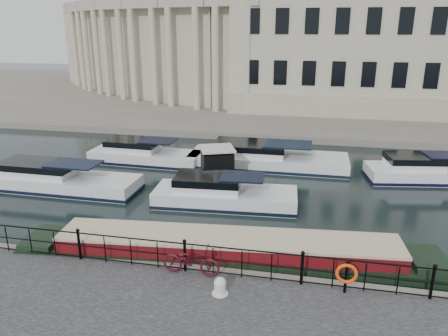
# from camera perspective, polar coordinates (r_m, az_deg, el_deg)

# --- Properties ---
(ground_plane) EXTENTS (160.00, 160.00, 0.00)m
(ground_plane) POSITION_cam_1_polar(r_m,az_deg,el_deg) (17.89, -2.93, -11.06)
(ground_plane) COLOR black
(ground_plane) RESTS_ON ground
(far_bank) EXTENTS (120.00, 42.00, 0.55)m
(far_bank) POSITION_cam_1_polar(r_m,az_deg,el_deg) (54.88, 7.47, 9.19)
(far_bank) COLOR #6B665B
(far_bank) RESTS_ON ground_plane
(railing) EXTENTS (24.14, 0.14, 1.22)m
(railing) POSITION_cam_1_polar(r_m,az_deg,el_deg) (15.42, -5.14, -11.14)
(railing) COLOR black
(railing) RESTS_ON near_quay
(civic_building) EXTENTS (53.55, 31.84, 16.85)m
(civic_building) POSITION_cam_1_polar(r_m,az_deg,el_deg) (50.06, 6.20, 16.17)
(civic_building) COLOR #ADA38C
(civic_building) RESTS_ON far_bank
(bicycle) EXTENTS (2.04, 0.77, 1.06)m
(bicycle) POSITION_cam_1_polar(r_m,az_deg,el_deg) (15.27, -4.33, -11.94)
(bicycle) COLOR #480C18
(bicycle) RESTS_ON near_quay
(mooring_bollard) EXTENTS (0.53, 0.53, 0.59)m
(mooring_bollard) POSITION_cam_1_polar(r_m,az_deg,el_deg) (14.37, -0.52, -15.19)
(mooring_bollard) COLOR silver
(mooring_bollard) RESTS_ON near_quay
(life_ring_post) EXTENTS (0.70, 0.19, 1.14)m
(life_ring_post) POSITION_cam_1_polar(r_m,az_deg,el_deg) (14.67, 15.70, -13.18)
(life_ring_post) COLOR black
(life_ring_post) RESTS_ON near_quay
(narrowboat) EXTENTS (16.17, 3.59, 1.58)m
(narrowboat) POSITION_cam_1_polar(r_m,az_deg,el_deg) (16.94, 0.43, -11.41)
(narrowboat) COLOR black
(narrowboat) RESTS_ON ground_plane
(harbour_hut) EXTENTS (3.17, 2.93, 2.16)m
(harbour_hut) POSITION_cam_1_polar(r_m,az_deg,el_deg) (25.10, -0.90, 0.15)
(harbour_hut) COLOR #6B665B
(harbour_hut) RESTS_ON ground_plane
(cabin_cruisers) EXTENTS (28.64, 9.82, 1.99)m
(cabin_cruisers) POSITION_cam_1_polar(r_m,az_deg,el_deg) (26.10, -0.72, -0.49)
(cabin_cruisers) COLOR white
(cabin_cruisers) RESTS_ON ground_plane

